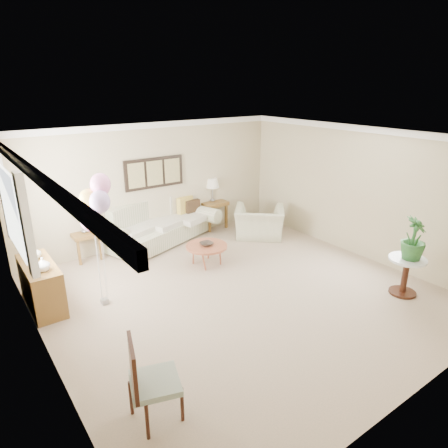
% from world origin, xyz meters
% --- Properties ---
extents(ground_plane, '(6.00, 6.00, 0.00)m').
position_xyz_m(ground_plane, '(0.00, 0.00, 0.00)').
color(ground_plane, tan).
extents(room_shell, '(6.04, 6.04, 2.60)m').
position_xyz_m(room_shell, '(-0.11, 0.09, 1.63)').
color(room_shell, '#C3BA93').
rests_on(room_shell, ground).
extents(wall_art_triptych, '(1.35, 0.06, 0.65)m').
position_xyz_m(wall_art_triptych, '(0.00, 2.96, 1.55)').
color(wall_art_triptych, black).
rests_on(wall_art_triptych, ground).
extents(sofa, '(2.86, 1.67, 0.95)m').
position_xyz_m(sofa, '(-0.02, 2.89, 0.37)').
color(sofa, beige).
rests_on(sofa, ground).
extents(end_table_left, '(0.53, 0.48, 0.58)m').
position_xyz_m(end_table_left, '(-1.61, 2.89, 0.48)').
color(end_table_left, brown).
rests_on(end_table_left, ground).
extents(end_table_right, '(0.61, 0.56, 0.67)m').
position_xyz_m(end_table_right, '(1.49, 2.97, 0.56)').
color(end_table_right, brown).
rests_on(end_table_right, ground).
extents(lamp_left, '(0.37, 0.37, 0.65)m').
position_xyz_m(lamp_left, '(-1.61, 2.89, 1.07)').
color(lamp_left, gray).
rests_on(lamp_left, end_table_left).
extents(lamp_right, '(0.32, 0.32, 0.56)m').
position_xyz_m(lamp_right, '(1.49, 2.97, 1.10)').
color(lamp_right, gray).
rests_on(lamp_right, end_table_right).
extents(coffee_table, '(0.80, 0.80, 0.41)m').
position_xyz_m(coffee_table, '(0.20, 1.28, 0.37)').
color(coffee_table, '#A6593C').
rests_on(coffee_table, ground).
extents(decor_bowl, '(0.25, 0.25, 0.06)m').
position_xyz_m(decor_bowl, '(0.19, 1.26, 0.44)').
color(decor_bowl, '#2F261F').
rests_on(decor_bowl, coffee_table).
extents(armchair, '(1.43, 1.42, 0.70)m').
position_xyz_m(armchair, '(2.00, 1.81, 0.35)').
color(armchair, beige).
rests_on(armchair, ground).
extents(side_table, '(0.60, 0.60, 0.65)m').
position_xyz_m(side_table, '(2.25, -1.61, 0.49)').
color(side_table, silver).
rests_on(side_table, ground).
extents(potted_plant, '(0.49, 0.49, 0.71)m').
position_xyz_m(potted_plant, '(2.26, -1.65, 1.00)').
color(potted_plant, '#234C26').
rests_on(potted_plant, side_table).
extents(accent_chair, '(0.62, 0.62, 1.02)m').
position_xyz_m(accent_chair, '(-2.40, -1.57, 0.53)').
color(accent_chair, '#92A08E').
rests_on(accent_chair, ground).
extents(credenza, '(0.46, 1.20, 0.74)m').
position_xyz_m(credenza, '(-2.76, 1.50, 0.37)').
color(credenza, brown).
rests_on(credenza, ground).
extents(vase_white, '(0.26, 0.26, 0.21)m').
position_xyz_m(vase_white, '(-2.74, 1.20, 0.85)').
color(vase_white, white).
rests_on(vase_white, credenza).
extents(vase_sage, '(0.19, 0.19, 0.20)m').
position_xyz_m(vase_sage, '(-2.74, 1.74, 0.84)').
color(vase_sage, silver).
rests_on(vase_sage, credenza).
extents(balloon_cluster, '(0.54, 0.51, 2.11)m').
position_xyz_m(balloon_cluster, '(-1.93, 1.02, 1.69)').
color(balloon_cluster, gray).
rests_on(balloon_cluster, ground).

